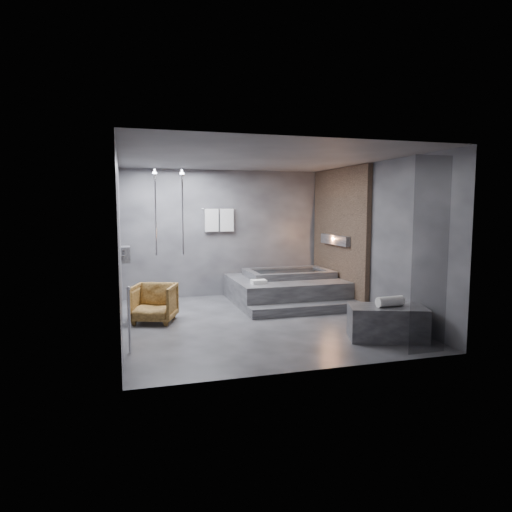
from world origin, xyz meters
name	(u,v)px	position (x,y,z in m)	size (l,w,h in m)	color
room	(274,222)	(0.40, 0.24, 1.73)	(5.00, 5.04, 2.82)	#2D2D2F
tub_deck	(285,290)	(1.05, 1.45, 0.25)	(2.20, 2.00, 0.50)	#323234
tub_step	(306,309)	(1.05, 0.27, 0.09)	(2.20, 0.36, 0.18)	#323234
concrete_bench	(387,323)	(1.59, -1.59, 0.25)	(1.12, 0.62, 0.50)	#303032
driftwood_chair	(154,303)	(-1.72, 0.46, 0.33)	(0.71, 0.73, 0.66)	#4C3113
rolled_towel	(390,301)	(1.62, -1.61, 0.58)	(0.16, 0.16, 0.43)	white
deck_towel	(259,282)	(0.31, 0.92, 0.54)	(0.29, 0.21, 0.08)	white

